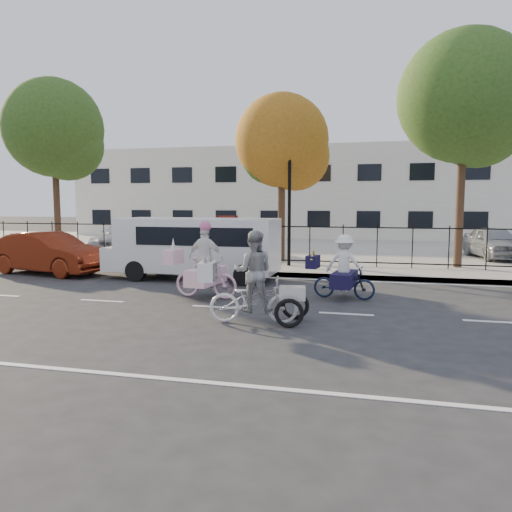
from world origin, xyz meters
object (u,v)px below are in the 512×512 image
(lamppost, at_px, (289,183))
(lot_car_b, at_px, (163,237))
(lot_car_d, at_px, (493,242))
(lot_car_c, at_px, (223,238))
(bull_bike, at_px, (343,273))
(red_sedan, at_px, (49,253))
(unicorn_bike, at_px, (205,270))
(pedestrian, at_px, (178,241))
(zebra_trike, at_px, (254,288))
(lot_car_a, at_px, (127,237))
(white_van, at_px, (195,246))

(lamppost, distance_m, lot_car_b, 8.25)
(lot_car_d, bearing_deg, lot_car_c, 175.71)
(bull_bike, bearing_deg, red_sedan, 85.92)
(lamppost, height_order, red_sedan, lamppost)
(lot_car_b, height_order, lot_car_d, lot_car_d)
(unicorn_bike, relative_size, lot_car_d, 0.52)
(pedestrian, relative_size, lot_car_d, 0.43)
(zebra_trike, bearing_deg, lot_car_a, 29.43)
(lot_car_c, bearing_deg, lot_car_d, -5.32)
(lamppost, height_order, zebra_trike, lamppost)
(bull_bike, bearing_deg, lot_car_d, -22.68)
(white_van, xyz_separation_m, lot_car_d, (10.21, 7.33, -0.27))
(white_van, height_order, pedestrian, white_van)
(lot_car_a, bearing_deg, lot_car_c, -1.53)
(lamppost, xyz_separation_m, zebra_trike, (0.72, -8.05, -2.38))
(unicorn_bike, bearing_deg, zebra_trike, -133.59)
(lot_car_c, bearing_deg, zebra_trike, -80.05)
(lot_car_a, xyz_separation_m, lot_car_b, (1.28, 1.10, -0.07))
(lot_car_b, bearing_deg, red_sedan, -114.62)
(zebra_trike, bearing_deg, white_van, 22.95)
(pedestrian, height_order, lot_car_b, pedestrian)
(lamppost, bearing_deg, red_sedan, -158.94)
(white_van, distance_m, lot_car_c, 6.35)
(zebra_trike, relative_size, white_van, 0.40)
(lamppost, distance_m, pedestrian, 4.81)
(red_sedan, distance_m, lot_car_d, 17.18)
(white_van, bearing_deg, lamppost, 50.16)
(lot_car_c, bearing_deg, lot_car_b, 156.32)
(unicorn_bike, relative_size, red_sedan, 0.46)
(zebra_trike, distance_m, lot_car_d, 14.28)
(white_van, relative_size, lot_car_c, 1.28)
(lamppost, xyz_separation_m, unicorn_bike, (-1.15, -5.79, -2.38))
(lamppost, relative_size, lot_car_b, 0.94)
(red_sedan, bearing_deg, zebra_trike, -110.11)
(lamppost, height_order, lot_car_c, lamppost)
(lamppost, distance_m, red_sedan, 8.68)
(lamppost, distance_m, white_van, 4.36)
(bull_bike, distance_m, lot_car_b, 12.85)
(zebra_trike, relative_size, lot_car_b, 0.48)
(lamppost, distance_m, lot_car_d, 9.18)
(red_sedan, distance_m, lot_car_c, 7.59)
(white_van, bearing_deg, bull_bike, -23.07)
(zebra_trike, bearing_deg, lot_car_c, 11.53)
(lot_car_a, bearing_deg, lamppost, -26.25)
(pedestrian, bearing_deg, lot_car_c, -105.21)
(lot_car_a, bearing_deg, red_sedan, -93.41)
(bull_bike, distance_m, white_van, 5.24)
(lot_car_c, relative_size, lot_car_d, 1.11)
(unicorn_bike, height_order, lot_car_d, unicorn_bike)
(white_van, distance_m, lot_car_d, 12.58)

